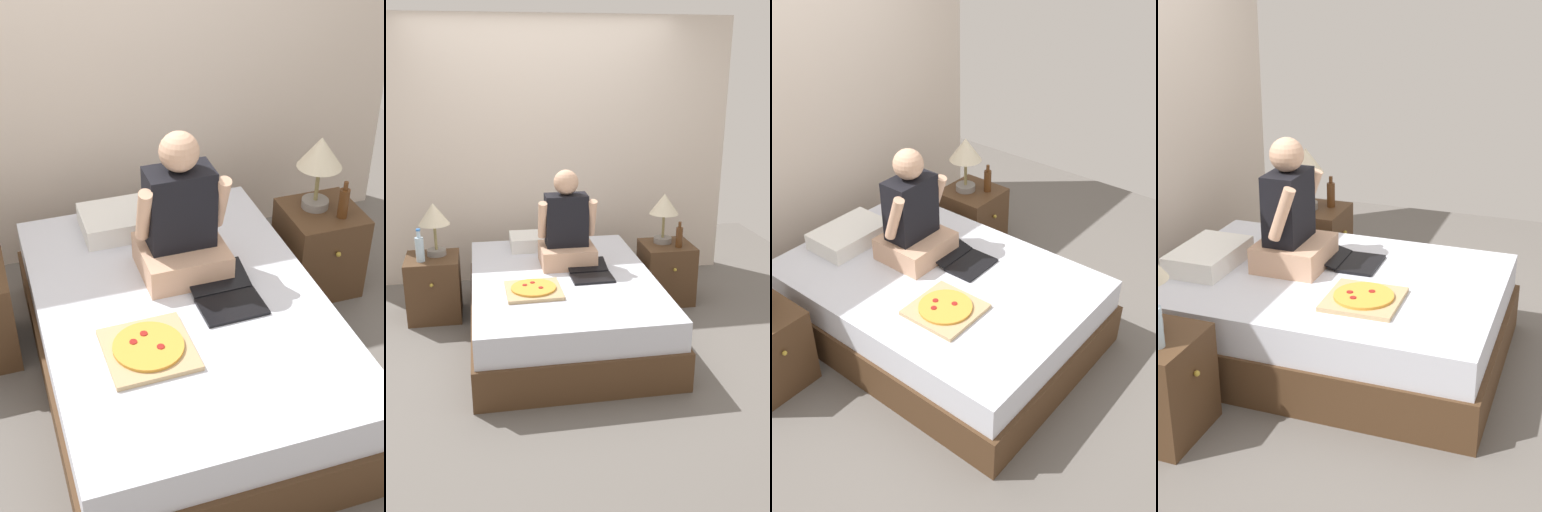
# 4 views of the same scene
# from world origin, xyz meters

# --- Properties ---
(ground_plane) EXTENTS (5.70, 5.70, 0.00)m
(ground_plane) POSITION_xyz_m (0.00, 0.00, 0.00)
(ground_plane) COLOR #66605B
(bed) EXTENTS (1.44, 2.04, 0.50)m
(bed) POSITION_xyz_m (0.00, 0.00, 0.25)
(bed) COLOR #4C331E
(bed) RESTS_ON ground
(nightstand_right) EXTENTS (0.44, 0.47, 0.54)m
(nightstand_right) POSITION_xyz_m (1.03, 0.52, 0.27)
(nightstand_right) COLOR #4C331E
(nightstand_right) RESTS_ON ground
(lamp_on_right_nightstand) EXTENTS (0.26, 0.26, 0.45)m
(lamp_on_right_nightstand) POSITION_xyz_m (1.00, 0.57, 0.86)
(lamp_on_right_nightstand) COLOR gray
(lamp_on_right_nightstand) RESTS_ON nightstand_right
(beer_bottle) EXTENTS (0.06, 0.06, 0.23)m
(beer_bottle) POSITION_xyz_m (1.10, 0.42, 0.63)
(beer_bottle) COLOR #512D14
(beer_bottle) RESTS_ON nightstand_right
(pillow) EXTENTS (0.52, 0.34, 0.12)m
(pillow) POSITION_xyz_m (-0.10, 0.74, 0.56)
(pillow) COLOR white
(pillow) RESTS_ON bed
(person_seated) EXTENTS (0.47, 0.40, 0.78)m
(person_seated) POSITION_xyz_m (0.08, 0.27, 0.79)
(person_seated) COLOR tan
(person_seated) RESTS_ON bed
(laptop) EXTENTS (0.33, 0.42, 0.07)m
(laptop) POSITION_xyz_m (0.21, -0.05, 0.52)
(laptop) COLOR black
(laptop) RESTS_ON bed
(pizza_box) EXTENTS (0.41, 0.41, 0.05)m
(pizza_box) POSITION_xyz_m (-0.26, -0.30, 0.52)
(pizza_box) COLOR tan
(pizza_box) RESTS_ON bed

